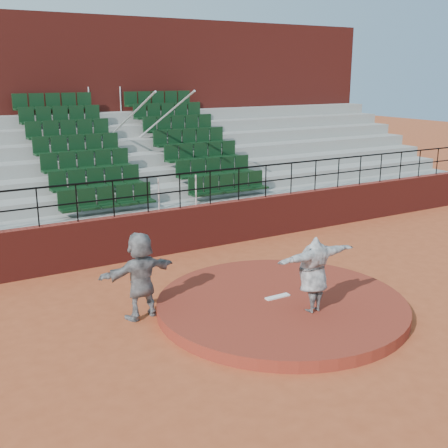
# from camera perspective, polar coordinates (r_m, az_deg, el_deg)

# --- Properties ---
(ground) EXTENTS (90.00, 90.00, 0.00)m
(ground) POSITION_cam_1_polar(r_m,az_deg,el_deg) (12.65, 5.83, -8.69)
(ground) COLOR #B04C27
(ground) RESTS_ON ground
(pitchers_mound) EXTENTS (5.50, 5.50, 0.25)m
(pitchers_mound) POSITION_cam_1_polar(r_m,az_deg,el_deg) (12.60, 5.85, -8.17)
(pitchers_mound) COLOR maroon
(pitchers_mound) RESTS_ON ground
(pitching_rubber) EXTENTS (0.60, 0.15, 0.03)m
(pitching_rubber) POSITION_cam_1_polar(r_m,az_deg,el_deg) (12.66, 5.46, -7.36)
(pitching_rubber) COLOR white
(pitching_rubber) RESTS_ON pitchers_mound
(boundary_wall) EXTENTS (24.00, 0.30, 1.30)m
(boundary_wall) POSITION_cam_1_polar(r_m,az_deg,el_deg) (16.48, -4.42, -0.57)
(boundary_wall) COLOR maroon
(boundary_wall) RESTS_ON ground
(wall_railing) EXTENTS (24.04, 0.05, 1.03)m
(wall_railing) POSITION_cam_1_polar(r_m,az_deg,el_deg) (16.16, -4.52, 4.15)
(wall_railing) COLOR black
(wall_railing) RESTS_ON boundary_wall
(seating_deck) EXTENTS (24.00, 5.97, 4.63)m
(seating_deck) POSITION_cam_1_polar(r_m,az_deg,el_deg) (19.57, -9.22, 4.13)
(seating_deck) COLOR gray
(seating_deck) RESTS_ON ground
(press_box_facade) EXTENTS (24.00, 3.00, 7.10)m
(press_box_facade) POSITION_cam_1_polar(r_m,az_deg,el_deg) (23.00, -13.14, 10.88)
(press_box_facade) COLOR maroon
(press_box_facade) RESTS_ON ground
(pitcher) EXTENTS (2.02, 0.63, 1.62)m
(pitcher) POSITION_cam_1_polar(r_m,az_deg,el_deg) (11.79, 9.07, -5.07)
(pitcher) COLOR black
(pitcher) RESTS_ON pitchers_mound
(fielder) EXTENTS (1.82, 0.78, 1.90)m
(fielder) POSITION_cam_1_polar(r_m,az_deg,el_deg) (12.04, -8.47, -5.18)
(fielder) COLOR black
(fielder) RESTS_ON ground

